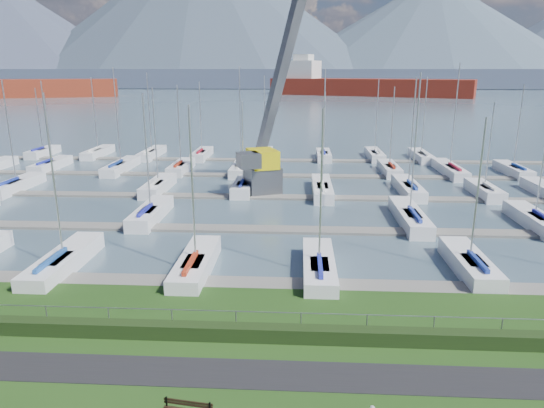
{
  "coord_description": "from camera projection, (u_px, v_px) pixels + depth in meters",
  "views": [
    {
      "loc": [
        1.78,
        -19.98,
        11.94
      ],
      "look_at": [
        0.0,
        12.0,
        3.0
      ],
      "focal_mm": 32.0,
      "sensor_mm": 36.0,
      "label": 1
    }
  ],
  "objects": [
    {
      "name": "foothill",
      "position": [
        297.0,
        78.0,
        338.28
      ],
      "size": [
        900.0,
        80.0,
        12.0
      ],
      "primitive_type": "cube",
      "color": "#464F66",
      "rests_on": "water"
    },
    {
      "name": "mountains",
      "position": [
        307.0,
        25.0,
        398.73
      ],
      "size": [
        1190.0,
        360.0,
        115.0
      ],
      "color": "#40515D",
      "rests_on": "water"
    },
    {
      "name": "path",
      "position": [
        251.0,
        374.0,
        19.63
      ],
      "size": [
        160.0,
        2.0,
        0.04
      ],
      "primitive_type": "cube",
      "color": "black",
      "rests_on": "grass"
    },
    {
      "name": "docks",
      "position": [
        280.0,
        197.0,
        47.58
      ],
      "size": [
        90.0,
        41.6,
        0.25
      ],
      "color": "slate",
      "rests_on": "water"
    },
    {
      "name": "crane",
      "position": [
        268.0,
        137.0,
        49.05
      ],
      "size": [
        7.67,
        12.94,
        22.35
      ],
      "rotation": [
        0.0,
        0.0,
        0.37
      ],
      "color": "#54565B",
      "rests_on": "water"
    },
    {
      "name": "water",
      "position": [
        296.0,
        92.0,
        272.68
      ],
      "size": [
        800.0,
        540.0,
        0.2
      ],
      "primitive_type": "cube",
      "color": "#4A5E6C"
    },
    {
      "name": "hedge",
      "position": [
        257.0,
        333.0,
        22.04
      ],
      "size": [
        80.0,
        0.7,
        0.7
      ],
      "primitive_type": "cube",
      "color": "black",
      "rests_on": "grass"
    },
    {
      "name": "cargo_ship_mid",
      "position": [
        359.0,
        87.0,
        232.03
      ],
      "size": [
        94.7,
        52.17,
        21.5
      ],
      "rotation": [
        0.0,
        0.0,
        -0.38
      ],
      "color": "maroon",
      "rests_on": "water"
    },
    {
      "name": "sailboat_fleet",
      "position": [
        288.0,
        136.0,
        49.5
      ],
      "size": [
        75.07,
        49.94,
        13.21
      ],
      "color": "navy",
      "rests_on": "water"
    },
    {
      "name": "fence",
      "position": [
        257.0,
        312.0,
        22.2
      ],
      "size": [
        80.0,
        0.04,
        0.04
      ],
      "primitive_type": "cylinder",
      "rotation": [
        0.0,
        1.57,
        0.0
      ],
      "color": "gray",
      "rests_on": "grass"
    }
  ]
}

